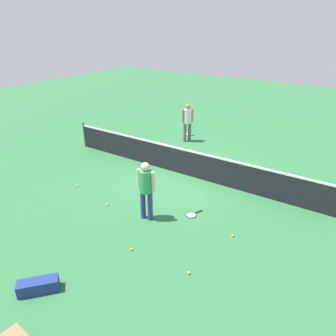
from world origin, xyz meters
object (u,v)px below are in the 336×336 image
Objects in this scene: tennis_ball_near_player at (189,273)px; equipment_bag at (36,286)px; tennis_racket_far_player at (186,134)px; tennis_ball_midcourt at (132,249)px; tennis_ball_by_net at (107,204)px; tennis_ball_baseline at (77,186)px; tennis_ball_stray_left at (233,236)px; player_near_side at (146,186)px; player_far_side at (188,119)px; tennis_racket_near_player at (192,215)px.

tennis_ball_near_player is 0.08× the size of equipment_bag.
tennis_ball_midcourt is (3.29, -8.03, 0.02)m from tennis_racket_far_player.
tennis_ball_by_net is 1.00× the size of tennis_ball_baseline.
tennis_ball_midcourt is 2.21m from equipment_bag.
tennis_ball_stray_left is at bearing -50.52° from tennis_racket_far_player.
player_near_side is 7.34m from tennis_racket_far_player.
player_far_side is at bearing 130.19° from tennis_ball_stray_left.
tennis_ball_midcourt is at bearing -69.07° from player_far_side.
player_near_side is at bearing -3.90° from tennis_ball_baseline.
tennis_ball_stray_left is at bearing 45.79° from tennis_ball_midcourt.
player_far_side is 2.81× the size of tennis_racket_near_player.
player_near_side is 2.81× the size of tennis_racket_near_player.
tennis_ball_baseline is 5.38m from tennis_ball_stray_left.
tennis_racket_far_player is at bearing 112.26° from tennis_ball_midcourt.
tennis_racket_far_player is 10.41m from equipment_bag.
tennis_racket_near_player is 6.97m from tennis_racket_far_player.
tennis_ball_baseline is at bearing -92.51° from tennis_racket_far_player.
equipment_bag is (-0.25, -3.37, -0.87)m from player_near_side.
tennis_ball_near_player is 1.00× the size of tennis_ball_stray_left.
tennis_racket_near_player is 4.37m from equipment_bag.
tennis_ball_midcourt is (-0.43, -2.13, 0.02)m from tennis_racket_near_player.
tennis_ball_by_net is 3.46m from equipment_bag.
tennis_racket_near_player is at bearing 74.04° from equipment_bag.
tennis_racket_near_player is 0.77× the size of equipment_bag.
tennis_ball_midcourt is 2.58m from tennis_ball_stray_left.
tennis_ball_midcourt is at bearing -68.14° from player_near_side.
tennis_ball_near_player is at bearing -17.84° from tennis_ball_by_net.
tennis_ball_midcourt is at bearing -134.21° from tennis_ball_stray_left.
tennis_ball_baseline is (-3.57, 1.51, 0.00)m from tennis_ball_midcourt.
tennis_ball_by_net reaches higher than tennis_racket_far_player.
tennis_ball_midcourt and tennis_ball_stray_left have the same top height.
tennis_racket_far_player is (-3.72, 5.89, 0.00)m from tennis_racket_near_player.
tennis_racket_far_player is at bearing 122.26° from tennis_racket_near_player.
tennis_ball_near_player is at bearing -58.98° from player_far_side.
tennis_racket_far_player is 8.00m from tennis_ball_stray_left.
player_near_side is 2.58m from tennis_ball_stray_left.
tennis_racket_near_player is 2.34m from tennis_ball_near_player.
tennis_racket_near_player is at bearing 8.90° from tennis_ball_baseline.
player_far_side is 8.46m from tennis_ball_near_player.
player_far_side is at bearing 82.23° from tennis_ball_baseline.
tennis_racket_near_player is at bearing 78.48° from tennis_ball_midcourt.
tennis_ball_midcourt is at bearing -22.86° from tennis_ball_baseline.
tennis_ball_by_net is 1.68m from tennis_ball_baseline.
tennis_racket_far_player is at bearing 121.29° from tennis_ball_near_player.
tennis_racket_near_player is 2.54m from tennis_ball_by_net.
equipment_bag reaches higher than tennis_ball_midcourt.
tennis_ball_baseline is (-5.12, 1.43, 0.00)m from tennis_ball_near_player.
tennis_racket_far_player is (-2.76, 6.73, -1.00)m from player_near_side.
tennis_ball_stray_left is at bearing 3.69° from tennis_ball_baseline.
tennis_ball_baseline is (-0.29, -6.52, 0.02)m from tennis_racket_far_player.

